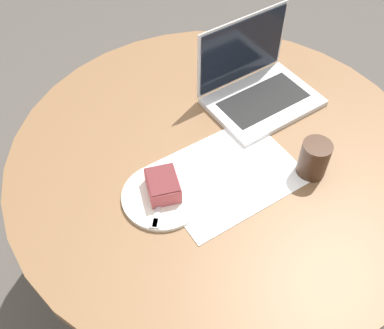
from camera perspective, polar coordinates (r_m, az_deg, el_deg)
The scene contains 8 objects.
ground_plane at distance 1.89m, azimuth 2.43°, elevation -12.67°, with size 12.00×12.00×0.00m, color #4C4742.
dining_table at distance 1.40m, azimuth 3.21°, elevation -1.77°, with size 1.22×1.22×0.70m.
paper_document at distance 1.25m, azimuth 4.51°, elevation -1.23°, with size 0.41×0.33×0.00m.
plate at distance 1.20m, azimuth -3.76°, elevation -4.02°, with size 0.22×0.22×0.01m.
cake_slice at distance 1.18m, azimuth -3.72°, elevation -2.65°, with size 0.11×0.12×0.05m.
fork at distance 1.17m, azimuth -4.25°, elevation -5.27°, with size 0.14×0.13×0.00m.
coffee_glass at distance 1.25m, azimuth 15.22°, elevation 0.72°, with size 0.08×0.08×0.11m.
laptop at distance 1.45m, azimuth 8.31°, elevation 9.64°, with size 0.36×0.28×0.25m.
Camera 1 is at (0.61, 0.61, 1.68)m, focal length 42.00 mm.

